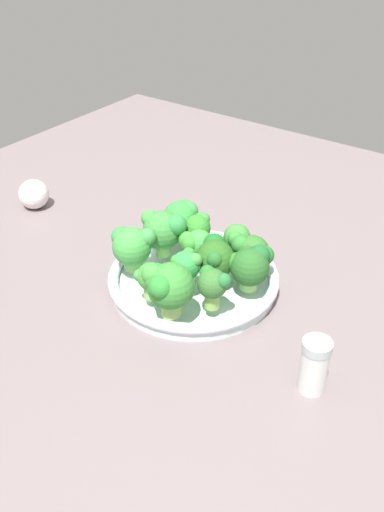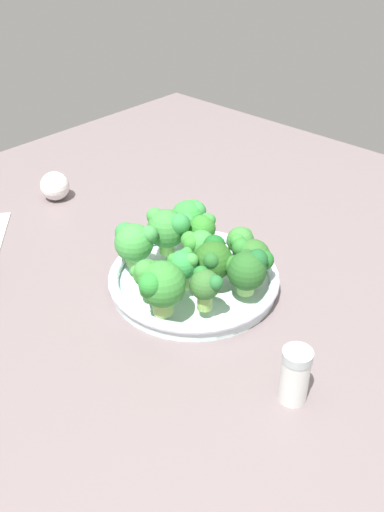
{
  "view_description": "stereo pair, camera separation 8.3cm",
  "coord_description": "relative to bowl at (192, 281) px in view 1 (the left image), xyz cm",
  "views": [
    {
      "loc": [
        -41.6,
        56.6,
        52.04
      ],
      "look_at": [
        -1.22,
        0.42,
        5.88
      ],
      "focal_mm": 40.29,
      "sensor_mm": 36.0,
      "label": 1
    },
    {
      "loc": [
        -48.04,
        51.36,
        52.04
      ],
      "look_at": [
        -1.22,
        0.42,
        5.88
      ],
      "focal_mm": 40.29,
      "sensor_mm": 36.0,
      "label": 2
    }
  ],
  "objects": [
    {
      "name": "broccoli_floret_10",
      "position": [
        0.97,
        -2.42,
        4.83
      ],
      "size": [
        4.94,
        4.91,
        5.59
      ],
      "color": "#75B05E",
      "rests_on": "bowl"
    },
    {
      "name": "broccoli_floret_1",
      "position": [
        -3.13,
        -7.2,
        4.89
      ],
      "size": [
        4.16,
        5.04,
        5.63
      ],
      "color": "#82CA68",
      "rests_on": "bowl"
    },
    {
      "name": "broccoli_floret_0",
      "position": [
        8.04,
        3.92,
        5.22
      ],
      "size": [
        6.58,
        5.82,
        6.63
      ],
      "color": "#78BA5D",
      "rests_on": "bowl"
    },
    {
      "name": "ground_plane",
      "position": [
        1.22,
        -0.42,
        -2.72
      ],
      "size": [
        130.0,
        130.0,
        2.5
      ],
      "primitive_type": "cube",
      "color": "slate"
    },
    {
      "name": "broccoli_floret_3",
      "position": [
        7.07,
        -7.05,
        5.3
      ],
      "size": [
        5.5,
        6.18,
        6.45
      ],
      "color": "#7CB94D",
      "rests_on": "bowl"
    },
    {
      "name": "broccoli_floret_11",
      "position": [
        -8.53,
        -1.87,
        5.15
      ],
      "size": [
        6.11,
        5.72,
        6.55
      ],
      "color": "#99D66C",
      "rests_on": "bowl"
    },
    {
      "name": "broccoli_floret_7",
      "position": [
        -1.54,
        3.6,
        5.33
      ],
      "size": [
        4.32,
        4.53,
        6.1
      ],
      "color": "#90C669",
      "rests_on": "bowl"
    },
    {
      "name": "garlic_bulb",
      "position": [
        38.54,
        -3.47,
        1.28
      ],
      "size": [
        5.48,
        5.48,
        5.48
      ],
      "primitive_type": "sphere",
      "color": "silver",
      "rests_on": "ground_plane"
    },
    {
      "name": "broccoli_floret_9",
      "position": [
        -6.86,
        4.85,
        5.25
      ],
      "size": [
        4.86,
        4.13,
        6.04
      ],
      "color": "#8DBF5A",
      "rests_on": "bowl"
    },
    {
      "name": "broccoli_floret_4",
      "position": [
        -3.59,
        -0.44,
        5.26
      ],
      "size": [
        5.65,
        6.19,
        6.52
      ],
      "color": "#99D772",
      "rests_on": "bowl"
    },
    {
      "name": "broccoli_floret_12",
      "position": [
        6.51,
        -1.49,
        5.91
      ],
      "size": [
        7.3,
        5.97,
        7.42
      ],
      "color": "#84C558",
      "rests_on": "bowl"
    },
    {
      "name": "broccoli_floret_8",
      "position": [
        -6.96,
        -5.31,
        4.84
      ],
      "size": [
        6.42,
        5.13,
        5.97
      ],
      "color": "#83B25B",
      "rests_on": "bowl"
    },
    {
      "name": "broccoli_floret_5",
      "position": [
        -2.97,
        9.67,
        6.18
      ],
      "size": [
        6.86,
        6.8,
        7.8
      ],
      "color": "#89B858",
      "rests_on": "bowl"
    },
    {
      "name": "broccoli_floret_2",
      "position": [
        1.54,
        7.79,
        4.53
      ],
      "size": [
        4.0,
        4.42,
        5.42
      ],
      "color": "#93CC67",
      "rests_on": "bowl"
    },
    {
      "name": "bowl",
      "position": [
        0.0,
        0.0,
        0.0
      ],
      "size": [
        25.56,
        25.56,
        2.88
      ],
      "color": "silver",
      "rests_on": "ground_plane"
    },
    {
      "name": "pepper_shaker",
      "position": [
        -23.44,
        7.92,
        2.3
      ],
      "size": [
        3.57,
        3.57,
        7.43
      ],
      "color": "silver",
      "rests_on": "ground_plane"
    },
    {
      "name": "broccoli_floret_6",
      "position": [
        3.16,
        -5.95,
        5.11
      ],
      "size": [
        4.29,
        4.74,
        5.98
      ],
      "color": "#97D464",
      "rests_on": "bowl"
    }
  ]
}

